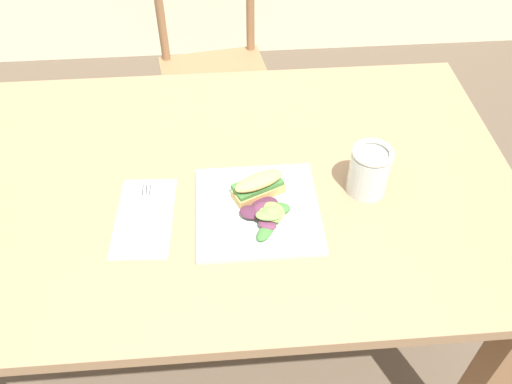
% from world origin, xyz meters
% --- Properties ---
extents(dining_table, '(1.39, 0.86, 0.74)m').
position_xyz_m(dining_table, '(-0.04, 0.19, 0.62)').
color(dining_table, '#997551').
rests_on(dining_table, ground).
extents(chair_wooden_far, '(0.45, 0.45, 0.87)m').
position_xyz_m(chair_wooden_far, '(-0.03, 1.06, 0.45)').
color(chair_wooden_far, '#8E6642').
rests_on(chair_wooden_far, ground).
extents(plate_lunch, '(0.26, 0.26, 0.01)m').
position_xyz_m(plate_lunch, '(0.05, 0.08, 0.74)').
color(plate_lunch, beige).
rests_on(plate_lunch, dining_table).
extents(sandwich_half_front, '(0.12, 0.09, 0.06)m').
position_xyz_m(sandwich_half_front, '(0.06, 0.12, 0.78)').
color(sandwich_half_front, tan).
rests_on(sandwich_half_front, plate_lunch).
extents(salad_mixed_greens, '(0.11, 0.14, 0.04)m').
position_xyz_m(salad_mixed_greens, '(0.07, 0.05, 0.77)').
color(salad_mixed_greens, '#3D7033').
rests_on(salad_mixed_greens, plate_lunch).
extents(napkin_folded, '(0.13, 0.23, 0.00)m').
position_xyz_m(napkin_folded, '(-0.19, 0.08, 0.74)').
color(napkin_folded, silver).
rests_on(napkin_folded, dining_table).
extents(fork_on_napkin, '(0.03, 0.19, 0.00)m').
position_xyz_m(fork_on_napkin, '(-0.19, 0.10, 0.75)').
color(fork_on_napkin, silver).
rests_on(fork_on_napkin, napkin_folded).
extents(mason_jar_iced_tea, '(0.09, 0.09, 0.11)m').
position_xyz_m(mason_jar_iced_tea, '(0.30, 0.13, 0.79)').
color(mason_jar_iced_tea, '#C67528').
rests_on(mason_jar_iced_tea, dining_table).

